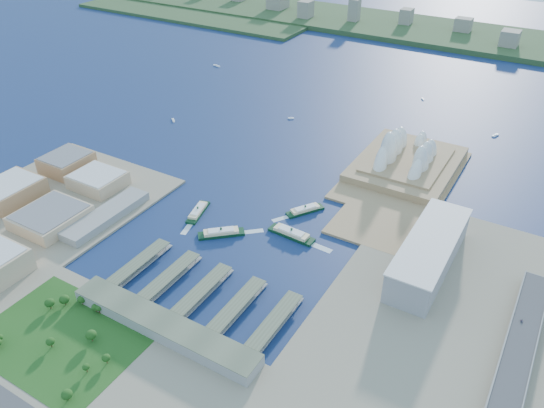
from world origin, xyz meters
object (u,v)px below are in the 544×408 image
Objects in this scene: opera_house at (409,149)px; car_c at (522,321)px; ferry_c at (221,231)px; ferry_a at (198,210)px; ferry_b at (305,209)px; ferry_d at (291,232)px; toaster_building at (429,253)px.

opera_house is 40.20× the size of car_c.
ferry_a is at bearing 24.86° from ferry_c.
ferry_b is at bearing 17.71° from ferry_a.
car_c is at bearing -91.97° from ferry_d.
car_c is (375.70, -6.22, 10.78)m from ferry_a.
toaster_building reaches higher than ferry_c.
car_c is at bearing -15.48° from ferry_a.
ferry_b is at bearing 169.49° from toaster_building.
ferry_a is 375.90m from car_c.
ferry_b is (-162.22, 30.10, -15.86)m from toaster_building.
ferry_c is at bearing 123.01° from ferry_d.
ferry_c is 0.94× the size of ferry_d.
ferry_a is at bearing -127.48° from opera_house.
opera_house is at bearing -68.49° from ferry_c.
ferry_b is 0.91× the size of ferry_c.
opera_house reaches higher than car_c.
car_c is (101.00, -47.07, -5.00)m from toaster_building.
ferry_d is at bearing -102.03° from ferry_c.
toaster_building is 111.54m from car_c.
ferry_c is (-223.83, -63.08, -15.40)m from toaster_building.
opera_house is 1.16× the size of toaster_building.
opera_house is at bearing 37.98° from ferry_a.
toaster_building is 165.75m from ferry_b.
toaster_building is at bearing -78.01° from ferry_d.
toaster_building is 2.70× the size of ferry_d.
ferry_c is (-133.83, -263.08, -26.90)m from opera_house.
ferry_a is at bearing -0.95° from car_c.
ferry_c is at bearing -90.66° from ferry_b.
opera_house reaches higher than ferry_c.
toaster_building is 154.94m from ferry_d.
opera_house is 296.38m from ferry_c.
ferry_a is (-184.70, -240.84, -27.28)m from opera_house.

